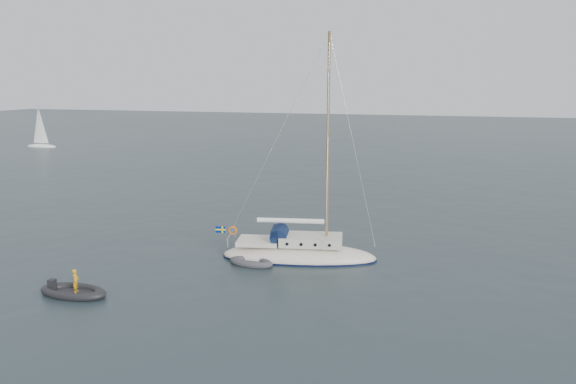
% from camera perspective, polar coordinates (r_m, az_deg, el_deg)
% --- Properties ---
extents(ground, '(300.00, 300.00, 0.00)m').
position_cam_1_polar(ground, '(30.40, 5.42, -8.91)').
color(ground, black).
rests_on(ground, ground).
extents(sailboat, '(9.64, 2.89, 13.73)m').
position_cam_1_polar(sailboat, '(33.39, 1.14, -5.12)').
color(sailboat, white).
rests_on(sailboat, ground).
extents(dinghy, '(2.69, 1.21, 0.39)m').
position_cam_1_polar(dinghy, '(32.63, -3.76, -7.14)').
color(dinghy, '#45454A').
rests_on(dinghy, ground).
extents(rib, '(3.62, 1.64, 1.38)m').
position_cam_1_polar(rib, '(30.14, -21.00, -9.37)').
color(rib, black).
rests_on(rib, ground).
extents(distant_yacht_a, '(5.33, 2.84, 7.06)m').
position_cam_1_polar(distant_yacht_a, '(98.51, -23.90, 5.95)').
color(distant_yacht_a, white).
rests_on(distant_yacht_a, ground).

